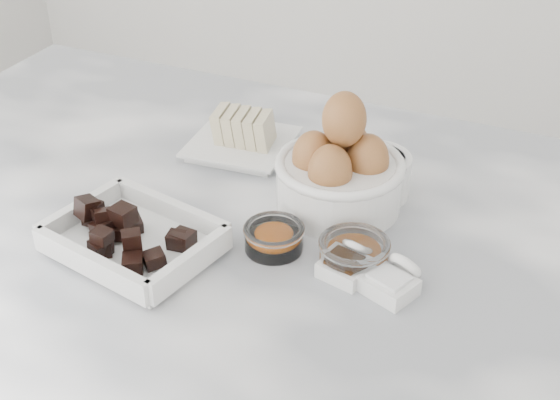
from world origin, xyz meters
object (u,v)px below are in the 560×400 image
Objects in this scene: chocolate_dish at (133,235)px; salt_spoon at (393,280)px; butter_plate at (240,136)px; zest_bowl at (274,237)px; sugar_ramekin at (375,174)px; vanilla_spoon at (347,265)px; egg_bowl at (340,170)px; honey_bowl at (354,254)px.

chocolate_dish reaches higher than salt_spoon.
chocolate_dish is at bearing -90.48° from butter_plate.
chocolate_dish is at bearing -154.38° from zest_bowl.
butter_plate reaches higher than zest_bowl.
butter_plate is 1.62× the size of sugar_ramekin.
vanilla_spoon is (0.03, -0.17, -0.02)m from sugar_ramekin.
egg_bowl reaches higher than sugar_ramekin.
egg_bowl is at bearing 114.37° from vanilla_spoon.
salt_spoon is (0.15, -0.02, -0.00)m from zest_bowl.
butter_plate is at bearing 138.61° from vanilla_spoon.
egg_bowl is (0.18, 0.19, 0.03)m from chocolate_dish.
sugar_ramekin is (0.21, 0.23, 0.01)m from chocolate_dish.
salt_spoon is at bearing -6.96° from vanilla_spoon.
chocolate_dish is 0.29m from salt_spoon.
sugar_ramekin reaches higher than zest_bowl.
egg_bowl is at bearing 46.11° from chocolate_dish.
butter_plate is 1.82× the size of honey_bowl.
chocolate_dish is at bearing -132.46° from sugar_ramekin.
salt_spoon is at bearing -65.74° from sugar_ramekin.
zest_bowl is 0.91× the size of salt_spoon.
zest_bowl is 0.09m from vanilla_spoon.
vanilla_spoon is (0.23, -0.21, -0.01)m from butter_plate.
sugar_ramekin reaches higher than honey_bowl.
egg_bowl is at bearing 118.07° from honey_bowl.
vanilla_spoon is (0.09, -0.01, -0.00)m from zest_bowl.
butter_plate is 0.24m from zest_bowl.
egg_bowl is 0.13m from honey_bowl.
egg_bowl is at bearing -24.20° from butter_plate.
sugar_ramekin is 0.16m from honey_bowl.
egg_bowl is (0.18, -0.08, 0.03)m from butter_plate.
sugar_ramekin is 1.31× the size of vanilla_spoon.
honey_bowl is 0.06m from salt_spoon.
sugar_ramekin is 1.28× the size of zest_bowl.
sugar_ramekin is at bearing 54.40° from egg_bowl.
egg_bowl is at bearing -125.60° from sugar_ramekin.
egg_bowl is 2.26× the size of zest_bowl.
honey_bowl is (0.24, 0.07, -0.00)m from chocolate_dish.
chocolate_dish reaches higher than zest_bowl.
honey_bowl is (0.03, -0.15, -0.01)m from sugar_ramekin.
honey_bowl is (0.24, -0.19, -0.00)m from butter_plate.
zest_bowl is (0.14, 0.07, -0.00)m from chocolate_dish.
chocolate_dish is 1.30× the size of egg_bowl.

